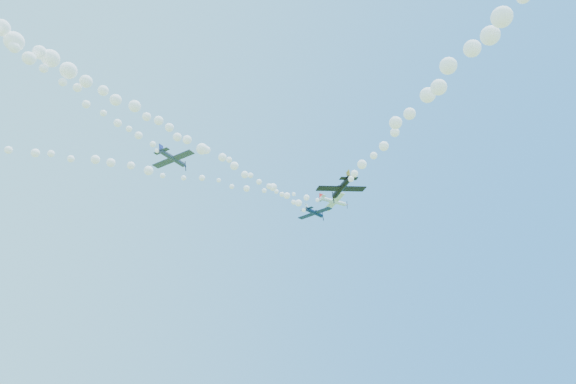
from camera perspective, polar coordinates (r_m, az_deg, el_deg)
plane_white at (r=96.71m, az=5.43°, el=-1.11°), size 6.48×6.86×2.46m
smoke_trail_white at (r=86.23m, az=-22.08°, el=3.42°), size 84.04×22.74×2.80m
plane_navy at (r=95.86m, az=3.18°, el=-2.46°), size 6.86×7.27×1.85m
smoke_trail_navy at (r=67.50m, az=-15.39°, el=8.12°), size 74.18×26.60×2.73m
plane_grey at (r=73.68m, az=-13.46°, el=3.89°), size 6.24×6.58×1.74m
plane_black at (r=65.85m, az=6.32°, el=0.49°), size 6.95×6.56×2.27m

